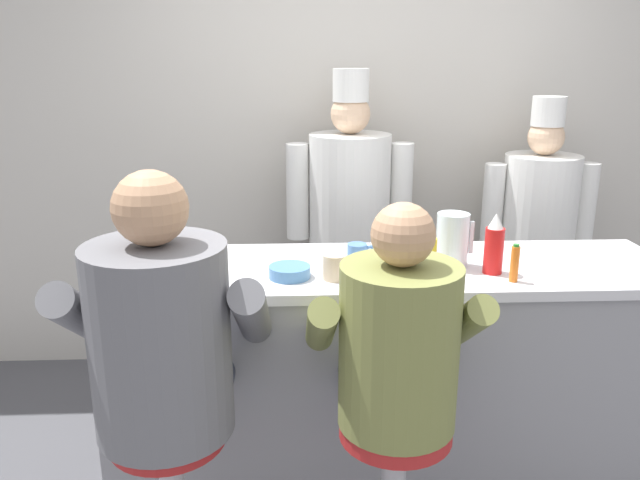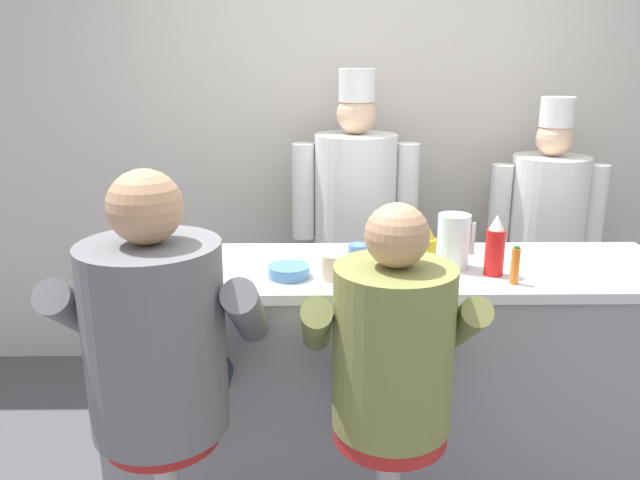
{
  "view_description": "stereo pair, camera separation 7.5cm",
  "coord_description": "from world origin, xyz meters",
  "px_view_note": "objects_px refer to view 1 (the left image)",
  "views": [
    {
      "loc": [
        -0.39,
        -2.07,
        1.85
      ],
      "look_at": [
        -0.28,
        0.29,
        1.15
      ],
      "focal_mm": 35.0,
      "sensor_mm": 36.0,
      "label": 1
    },
    {
      "loc": [
        -0.31,
        -2.07,
        1.85
      ],
      "look_at": [
        -0.28,
        0.29,
        1.15
      ],
      "focal_mm": 35.0,
      "sensor_mm": 36.0,
      "label": 2
    }
  ],
  "objects_px": {
    "cereal_bowl": "(290,272)",
    "coffee_mug_tan": "(336,267)",
    "diner_seated_grey": "(164,350)",
    "cook_in_whites_near": "(349,217)",
    "mustard_bottle_yellow": "(428,255)",
    "coffee_mug_blue": "(358,253)",
    "breakfast_plate": "(142,280)",
    "cook_in_whites_far": "(537,230)",
    "napkin_dispenser_chrome": "(390,253)",
    "ketchup_bottle_red": "(494,246)",
    "hot_sauce_bottle_orange": "(515,264)",
    "diner_seated_olive": "(396,360)",
    "water_pitcher_clear": "(452,240)"
  },
  "relations": [
    {
      "from": "cook_in_whites_near",
      "to": "cook_in_whites_far",
      "type": "relative_size",
      "value": 1.09
    },
    {
      "from": "cereal_bowl",
      "to": "coffee_mug_tan",
      "type": "distance_m",
      "value": 0.18
    },
    {
      "from": "ketchup_bottle_red",
      "to": "breakfast_plate",
      "type": "xyz_separation_m",
      "value": [
        -1.35,
        -0.07,
        -0.1
      ]
    },
    {
      "from": "napkin_dispenser_chrome",
      "to": "diner_seated_grey",
      "type": "distance_m",
      "value": 0.97
    },
    {
      "from": "ketchup_bottle_red",
      "to": "cook_in_whites_far",
      "type": "xyz_separation_m",
      "value": [
        0.59,
        1.05,
        -0.24
      ]
    },
    {
      "from": "mustard_bottle_yellow",
      "to": "water_pitcher_clear",
      "type": "xyz_separation_m",
      "value": [
        0.13,
        0.16,
        0.01
      ]
    },
    {
      "from": "cereal_bowl",
      "to": "coffee_mug_tan",
      "type": "height_order",
      "value": "coffee_mug_tan"
    },
    {
      "from": "cereal_bowl",
      "to": "cook_in_whites_far",
      "type": "distance_m",
      "value": 1.76
    },
    {
      "from": "coffee_mug_blue",
      "to": "diner_seated_grey",
      "type": "relative_size",
      "value": 0.08
    },
    {
      "from": "coffee_mug_tan",
      "to": "diner_seated_grey",
      "type": "bearing_deg",
      "value": -141.72
    },
    {
      "from": "coffee_mug_tan",
      "to": "diner_seated_grey",
      "type": "xyz_separation_m",
      "value": [
        -0.57,
        -0.45,
        -0.11
      ]
    },
    {
      "from": "hot_sauce_bottle_orange",
      "to": "cereal_bowl",
      "type": "xyz_separation_m",
      "value": [
        -0.85,
        0.08,
        -0.05
      ]
    },
    {
      "from": "cereal_bowl",
      "to": "mustard_bottle_yellow",
      "type": "bearing_deg",
      "value": -5.36
    },
    {
      "from": "diner_seated_olive",
      "to": "cook_in_whites_far",
      "type": "height_order",
      "value": "cook_in_whites_far"
    },
    {
      "from": "napkin_dispenser_chrome",
      "to": "cook_in_whites_far",
      "type": "height_order",
      "value": "cook_in_whites_far"
    },
    {
      "from": "cereal_bowl",
      "to": "cook_in_whites_near",
      "type": "relative_size",
      "value": 0.09
    },
    {
      "from": "cook_in_whites_far",
      "to": "ketchup_bottle_red",
      "type": "bearing_deg",
      "value": -119.52
    },
    {
      "from": "diner_seated_olive",
      "to": "diner_seated_grey",
      "type": "bearing_deg",
      "value": 179.56
    },
    {
      "from": "mustard_bottle_yellow",
      "to": "water_pitcher_clear",
      "type": "bearing_deg",
      "value": 49.78
    },
    {
      "from": "coffee_mug_tan",
      "to": "breakfast_plate",
      "type": "bearing_deg",
      "value": -178.26
    },
    {
      "from": "diner_seated_grey",
      "to": "diner_seated_olive",
      "type": "distance_m",
      "value": 0.73
    },
    {
      "from": "coffee_mug_blue",
      "to": "cereal_bowl",
      "type": "bearing_deg",
      "value": -147.66
    },
    {
      "from": "ketchup_bottle_red",
      "to": "cereal_bowl",
      "type": "xyz_separation_m",
      "value": [
        -0.8,
        -0.02,
        -0.09
      ]
    },
    {
      "from": "cereal_bowl",
      "to": "diner_seated_grey",
      "type": "xyz_separation_m",
      "value": [
        -0.39,
        -0.48,
        -0.09
      ]
    },
    {
      "from": "diner_seated_grey",
      "to": "cook_in_whites_far",
      "type": "height_order",
      "value": "cook_in_whites_far"
    },
    {
      "from": "hot_sauce_bottle_orange",
      "to": "cook_in_whites_near",
      "type": "xyz_separation_m",
      "value": [
        -0.52,
        1.18,
        -0.12
      ]
    },
    {
      "from": "cook_in_whites_near",
      "to": "mustard_bottle_yellow",
      "type": "bearing_deg",
      "value": -80.38
    },
    {
      "from": "hot_sauce_bottle_orange",
      "to": "cook_in_whites_near",
      "type": "height_order",
      "value": "cook_in_whites_near"
    },
    {
      "from": "breakfast_plate",
      "to": "diner_seated_grey",
      "type": "height_order",
      "value": "diner_seated_grey"
    },
    {
      "from": "breakfast_plate",
      "to": "cook_in_whites_near",
      "type": "relative_size",
      "value": 0.13
    },
    {
      "from": "breakfast_plate",
      "to": "coffee_mug_blue",
      "type": "distance_m",
      "value": 0.87
    },
    {
      "from": "cereal_bowl",
      "to": "coffee_mug_tan",
      "type": "xyz_separation_m",
      "value": [
        0.18,
        -0.03,
        0.03
      ]
    },
    {
      "from": "coffee_mug_tan",
      "to": "diner_seated_olive",
      "type": "bearing_deg",
      "value": -70.43
    },
    {
      "from": "diner_seated_grey",
      "to": "breakfast_plate",
      "type": "bearing_deg",
      "value": 110.7
    },
    {
      "from": "hot_sauce_bottle_orange",
      "to": "water_pitcher_clear",
      "type": "height_order",
      "value": "water_pitcher_clear"
    },
    {
      "from": "breakfast_plate",
      "to": "cook_in_whites_near",
      "type": "distance_m",
      "value": 1.45
    },
    {
      "from": "ketchup_bottle_red",
      "to": "breakfast_plate",
      "type": "bearing_deg",
      "value": -177.18
    },
    {
      "from": "breakfast_plate",
      "to": "cereal_bowl",
      "type": "bearing_deg",
      "value": 4.96
    },
    {
      "from": "hot_sauce_bottle_orange",
      "to": "napkin_dispenser_chrome",
      "type": "bearing_deg",
      "value": 160.77
    },
    {
      "from": "breakfast_plate",
      "to": "diner_seated_grey",
      "type": "distance_m",
      "value": 0.46
    },
    {
      "from": "coffee_mug_blue",
      "to": "napkin_dispenser_chrome",
      "type": "height_order",
      "value": "napkin_dispenser_chrome"
    },
    {
      "from": "breakfast_plate",
      "to": "diner_seated_grey",
      "type": "xyz_separation_m",
      "value": [
        0.16,
        -0.43,
        -0.08
      ]
    },
    {
      "from": "hot_sauce_bottle_orange",
      "to": "cook_in_whites_far",
      "type": "distance_m",
      "value": 1.29
    },
    {
      "from": "mustard_bottle_yellow",
      "to": "hot_sauce_bottle_orange",
      "type": "relative_size",
      "value": 1.47
    },
    {
      "from": "napkin_dispenser_chrome",
      "to": "diner_seated_olive",
      "type": "relative_size",
      "value": 0.1
    },
    {
      "from": "ketchup_bottle_red",
      "to": "cereal_bowl",
      "type": "relative_size",
      "value": 1.5
    },
    {
      "from": "coffee_mug_blue",
      "to": "coffee_mug_tan",
      "type": "bearing_deg",
      "value": -117.07
    },
    {
      "from": "napkin_dispenser_chrome",
      "to": "diner_seated_grey",
      "type": "bearing_deg",
      "value": -145.1
    },
    {
      "from": "breakfast_plate",
      "to": "cook_in_whites_far",
      "type": "bearing_deg",
      "value": 29.85
    },
    {
      "from": "mustard_bottle_yellow",
      "to": "coffee_mug_tan",
      "type": "relative_size",
      "value": 1.51
    }
  ]
}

